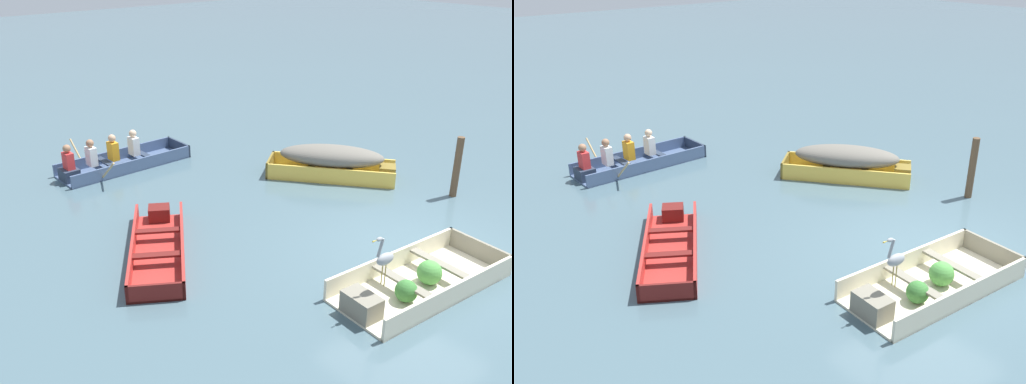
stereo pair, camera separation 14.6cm
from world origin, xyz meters
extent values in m
plane|color=#47606B|center=(0.00, 0.00, 0.00)|extent=(80.00, 80.00, 0.00)
cube|color=beige|center=(-0.94, -0.76, 0.02)|extent=(3.10, 1.50, 0.04)
cube|color=beige|center=(-1.00, -1.36, 0.19)|extent=(2.99, 0.31, 0.37)
cube|color=beige|center=(-0.89, -0.17, 0.19)|extent=(2.99, 0.31, 0.37)
cube|color=gray|center=(0.52, -0.89, 0.19)|extent=(0.16, 1.24, 0.37)
cube|color=gray|center=(-2.26, -0.65, 0.20)|extent=(0.41, 0.59, 0.34)
cube|color=gray|center=(-1.39, -0.72, 0.28)|extent=(0.26, 1.15, 0.04)
cube|color=gray|center=(-0.50, -0.80, 0.28)|extent=(0.26, 1.15, 0.04)
sphere|color=#387533|center=(-1.48, -0.86, 0.21)|extent=(0.35, 0.35, 0.35)
sphere|color=#4C9342|center=(-0.80, -0.80, 0.24)|extent=(0.39, 0.39, 0.39)
cube|color=#E5BC47|center=(1.40, 3.34, 0.02)|extent=(2.50, 2.86, 0.04)
cube|color=#E5BC47|center=(1.74, 3.61, 0.19)|extent=(1.83, 2.34, 0.37)
cube|color=#E5BC47|center=(1.06, 3.08, 0.19)|extent=(1.83, 2.34, 0.37)
cube|color=olive|center=(0.52, 4.48, 0.19)|extent=(0.75, 0.59, 0.37)
cube|color=olive|center=(2.18, 2.33, 0.21)|extent=(0.54, 0.53, 0.34)
cube|color=olive|center=(1.67, 3.00, 0.28)|extent=(0.73, 0.62, 0.04)
cube|color=olive|center=(1.13, 3.69, 0.28)|extent=(0.73, 0.62, 0.04)
ellipsoid|color=#6B665B|center=(1.40, 3.34, 0.52)|extent=(2.14, 2.42, 0.49)
cube|color=#AD2D28|center=(-3.56, 2.84, 0.02)|extent=(2.36, 2.98, 0.04)
cube|color=#AD2D28|center=(-3.92, 3.07, 0.16)|extent=(1.64, 2.52, 0.31)
cube|color=#AD2D28|center=(-3.20, 2.61, 0.16)|extent=(1.64, 2.52, 0.31)
cube|color=maroon|center=(-4.34, 1.61, 0.16)|extent=(0.79, 0.53, 0.31)
cube|color=maroon|center=(-2.86, 3.93, 0.17)|extent=(0.54, 0.52, 0.28)
cube|color=maroon|center=(-3.32, 3.21, 0.24)|extent=(0.77, 0.57, 0.04)
cube|color=maroon|center=(-3.80, 2.46, 0.24)|extent=(0.77, 0.57, 0.04)
cube|color=#475B7F|center=(-1.93, 7.02, 0.02)|extent=(3.20, 1.03, 0.04)
cube|color=#475B7F|center=(-1.93, 6.56, 0.16)|extent=(3.18, 0.09, 0.31)
cube|color=#475B7F|center=(-1.94, 7.49, 0.16)|extent=(3.18, 0.09, 0.31)
cube|color=#273246|center=(-0.37, 7.04, 0.16)|extent=(0.06, 0.99, 0.31)
cube|color=#273246|center=(-3.35, 7.00, 0.17)|extent=(0.37, 0.45, 0.28)
cube|color=#273246|center=(-2.41, 7.02, 0.23)|extent=(0.17, 0.89, 0.04)
cube|color=#273246|center=(-1.46, 7.03, 0.23)|extent=(0.17, 0.89, 0.04)
cube|color=white|center=(-1.66, 7.03, 0.47)|extent=(0.18, 0.28, 0.44)
sphere|color=beige|center=(-1.66, 7.03, 0.79)|extent=(0.18, 0.18, 0.18)
cube|color=orange|center=(-2.21, 7.02, 0.47)|extent=(0.18, 0.28, 0.44)
sphere|color=tan|center=(-2.21, 7.02, 0.79)|extent=(0.18, 0.18, 0.18)
cube|color=white|center=(-2.77, 7.01, 0.47)|extent=(0.18, 0.28, 0.44)
sphere|color=#9E7051|center=(-2.77, 7.01, 0.79)|extent=(0.18, 0.18, 0.18)
cube|color=red|center=(-3.33, 7.01, 0.47)|extent=(0.18, 0.28, 0.44)
sphere|color=#9E7051|center=(-3.33, 7.01, 0.79)|extent=(0.18, 0.18, 0.18)
cylinder|color=tan|center=(-2.76, 6.22, 0.36)|extent=(0.05, 0.64, 0.55)
cylinder|color=tan|center=(-2.78, 7.81, 0.36)|extent=(0.05, 0.64, 0.55)
cylinder|color=olive|center=(-1.92, -0.76, 0.61)|extent=(0.02, 0.02, 0.35)
cylinder|color=olive|center=(-1.91, -0.70, 0.61)|extent=(0.02, 0.02, 0.35)
ellipsoid|color=#93999E|center=(-1.91, -0.73, 0.87)|extent=(0.33, 0.17, 0.18)
cylinder|color=#93999E|center=(-2.03, -0.72, 1.09)|extent=(0.12, 0.05, 0.28)
ellipsoid|color=#93999E|center=(-2.07, -0.71, 1.24)|extent=(0.12, 0.07, 0.06)
cone|color=gold|center=(-2.15, -0.70, 1.24)|extent=(0.10, 0.03, 0.02)
cylinder|color=brown|center=(2.61, 0.89, 0.66)|extent=(0.15, 0.15, 1.33)
camera|label=1|loc=(-7.89, -4.91, 5.03)|focal=40.00mm
camera|label=2|loc=(-7.78, -5.01, 5.03)|focal=40.00mm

